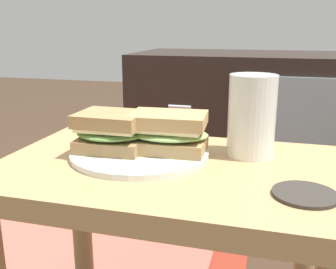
# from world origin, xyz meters

# --- Properties ---
(side_table) EXTENTS (0.56, 0.36, 0.46)m
(side_table) POSITION_xyz_m (0.00, 0.00, 0.37)
(side_table) COLOR tan
(side_table) RESTS_ON ground
(tv_cabinet) EXTENTS (0.96, 0.46, 0.58)m
(tv_cabinet) POSITION_xyz_m (0.11, 0.95, 0.29)
(tv_cabinet) COLOR black
(tv_cabinet) RESTS_ON ground
(area_rug) EXTENTS (1.14, 0.69, 0.01)m
(area_rug) POSITION_xyz_m (-0.45, 0.50, 0.00)
(area_rug) COLOR maroon
(area_rug) RESTS_ON ground
(plate) EXTENTS (0.24, 0.24, 0.01)m
(plate) POSITION_xyz_m (-0.06, 0.03, 0.47)
(plate) COLOR silver
(plate) RESTS_ON side_table
(sandwich_front) EXTENTS (0.12, 0.10, 0.07)m
(sandwich_front) POSITION_xyz_m (-0.11, 0.02, 0.50)
(sandwich_front) COLOR #9E7A4C
(sandwich_front) RESTS_ON plate
(sandwich_back) EXTENTS (0.14, 0.10, 0.07)m
(sandwich_back) POSITION_xyz_m (-0.01, 0.04, 0.50)
(sandwich_back) COLOR tan
(sandwich_back) RESTS_ON plate
(beer_glass) EXTENTS (0.08, 0.08, 0.14)m
(beer_glass) POSITION_xyz_m (0.13, 0.08, 0.53)
(beer_glass) COLOR silver
(beer_glass) RESTS_ON side_table
(coaster) EXTENTS (0.09, 0.09, 0.01)m
(coaster) POSITION_xyz_m (0.21, -0.07, 0.46)
(coaster) COLOR #332D28
(coaster) RESTS_ON side_table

